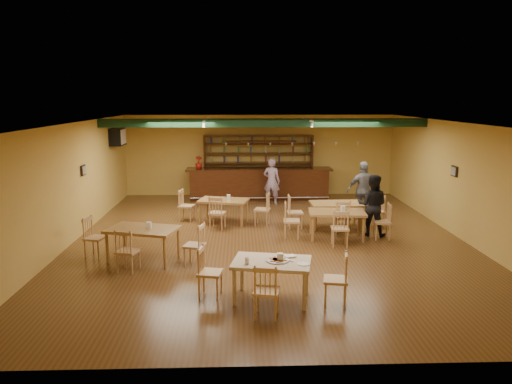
{
  "coord_description": "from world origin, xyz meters",
  "views": [
    {
      "loc": [
        -0.75,
        -12.04,
        3.62
      ],
      "look_at": [
        -0.32,
        0.6,
        1.15
      ],
      "focal_mm": 33.91,
      "sensor_mm": 36.0,
      "label": 1
    }
  ],
  "objects_px": {
    "dining_table_c": "(144,245)",
    "patron_bar": "(272,181)",
    "dining_table_b": "(336,215)",
    "patron_right_a": "(372,205)",
    "dining_table_d": "(337,225)",
    "dining_table_a": "(224,211)",
    "near_table": "(272,280)",
    "bar_counter": "(259,184)"
  },
  "relations": [
    {
      "from": "dining_table_c",
      "to": "patron_bar",
      "type": "distance_m",
      "value": 6.73
    },
    {
      "from": "dining_table_b",
      "to": "patron_right_a",
      "type": "relative_size",
      "value": 0.87
    },
    {
      "from": "dining_table_b",
      "to": "dining_table_c",
      "type": "height_order",
      "value": "dining_table_c"
    },
    {
      "from": "dining_table_d",
      "to": "dining_table_c",
      "type": "bearing_deg",
      "value": -155.9
    },
    {
      "from": "dining_table_a",
      "to": "near_table",
      "type": "height_order",
      "value": "near_table"
    },
    {
      "from": "bar_counter",
      "to": "patron_right_a",
      "type": "distance_m",
      "value": 5.56
    },
    {
      "from": "bar_counter",
      "to": "near_table",
      "type": "height_order",
      "value": "bar_counter"
    },
    {
      "from": "dining_table_c",
      "to": "dining_table_d",
      "type": "bearing_deg",
      "value": 34.97
    },
    {
      "from": "patron_right_a",
      "to": "near_table",
      "type": "bearing_deg",
      "value": 75.69
    },
    {
      "from": "dining_table_c",
      "to": "patron_bar",
      "type": "bearing_deg",
      "value": 76.55
    },
    {
      "from": "dining_table_a",
      "to": "dining_table_b",
      "type": "xyz_separation_m",
      "value": [
        3.19,
        -0.64,
        0.01
      ]
    },
    {
      "from": "dining_table_a",
      "to": "dining_table_c",
      "type": "xyz_separation_m",
      "value": [
        -1.7,
        -3.34,
        0.03
      ]
    },
    {
      "from": "dining_table_b",
      "to": "patron_right_a",
      "type": "bearing_deg",
      "value": -46.3
    },
    {
      "from": "dining_table_c",
      "to": "patron_right_a",
      "type": "bearing_deg",
      "value": 34.19
    },
    {
      "from": "dining_table_c",
      "to": "dining_table_d",
      "type": "height_order",
      "value": "dining_table_c"
    },
    {
      "from": "bar_counter",
      "to": "patron_right_a",
      "type": "height_order",
      "value": "patron_right_a"
    },
    {
      "from": "dining_table_a",
      "to": "patron_right_a",
      "type": "bearing_deg",
      "value": -6.12
    },
    {
      "from": "near_table",
      "to": "patron_right_a",
      "type": "bearing_deg",
      "value": 65.31
    },
    {
      "from": "bar_counter",
      "to": "patron_bar",
      "type": "distance_m",
      "value": 0.95
    },
    {
      "from": "bar_counter",
      "to": "dining_table_d",
      "type": "relative_size",
      "value": 3.62
    },
    {
      "from": "bar_counter",
      "to": "dining_table_c",
      "type": "xyz_separation_m",
      "value": [
        -2.87,
        -6.7,
        -0.18
      ]
    },
    {
      "from": "bar_counter",
      "to": "dining_table_a",
      "type": "bearing_deg",
      "value": -109.32
    },
    {
      "from": "dining_table_a",
      "to": "dining_table_c",
      "type": "distance_m",
      "value": 3.75
    },
    {
      "from": "bar_counter",
      "to": "dining_table_d",
      "type": "distance_m",
      "value": 5.38
    },
    {
      "from": "dining_table_c",
      "to": "near_table",
      "type": "bearing_deg",
      "value": -23.57
    },
    {
      "from": "dining_table_c",
      "to": "patron_bar",
      "type": "relative_size",
      "value": 0.96
    },
    {
      "from": "dining_table_d",
      "to": "patron_bar",
      "type": "xyz_separation_m",
      "value": [
        -1.43,
        4.23,
        0.44
      ]
    },
    {
      "from": "dining_table_c",
      "to": "dining_table_d",
      "type": "xyz_separation_m",
      "value": [
        4.7,
        1.65,
        -0.02
      ]
    },
    {
      "from": "bar_counter",
      "to": "dining_table_a",
      "type": "relative_size",
      "value": 3.74
    },
    {
      "from": "dining_table_a",
      "to": "dining_table_b",
      "type": "height_order",
      "value": "dining_table_b"
    },
    {
      "from": "dining_table_a",
      "to": "dining_table_c",
      "type": "relative_size",
      "value": 0.91
    },
    {
      "from": "bar_counter",
      "to": "dining_table_d",
      "type": "bearing_deg",
      "value": -70.15
    },
    {
      "from": "dining_table_c",
      "to": "patron_bar",
      "type": "height_order",
      "value": "patron_bar"
    },
    {
      "from": "dining_table_c",
      "to": "bar_counter",
      "type": "bearing_deg",
      "value": 82.45
    },
    {
      "from": "bar_counter",
      "to": "patron_right_a",
      "type": "bearing_deg",
      "value": -59.56
    },
    {
      "from": "dining_table_b",
      "to": "dining_table_a",
      "type": "bearing_deg",
      "value": 167.42
    },
    {
      "from": "dining_table_a",
      "to": "patron_right_a",
      "type": "xyz_separation_m",
      "value": [
        3.99,
        -1.44,
        0.47
      ]
    },
    {
      "from": "dining_table_c",
      "to": "patron_right_a",
      "type": "height_order",
      "value": "patron_right_a"
    },
    {
      "from": "dining_table_d",
      "to": "bar_counter",
      "type": "bearing_deg",
      "value": 114.64
    },
    {
      "from": "bar_counter",
      "to": "dining_table_c",
      "type": "distance_m",
      "value": 7.29
    },
    {
      "from": "dining_table_b",
      "to": "patron_right_a",
      "type": "distance_m",
      "value": 1.22
    },
    {
      "from": "dining_table_a",
      "to": "patron_bar",
      "type": "relative_size",
      "value": 0.88
    }
  ]
}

